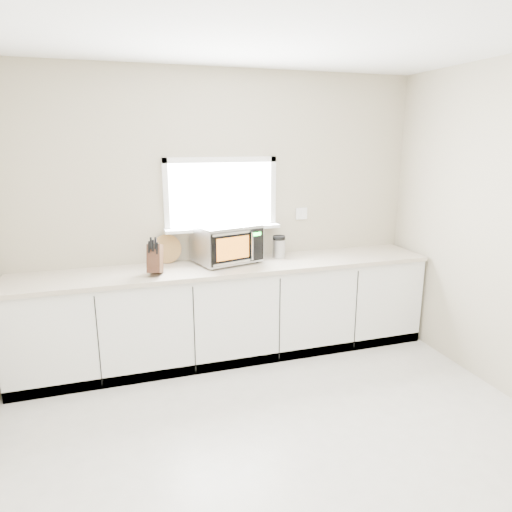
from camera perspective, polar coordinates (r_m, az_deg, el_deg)
name	(u,v)px	position (r m, az deg, el deg)	size (l,w,h in m)	color
ground	(297,469)	(3.25, 5.11, -25.01)	(4.00, 4.00, 0.00)	beige
back_wall	(221,213)	(4.47, -4.40, 5.36)	(4.00, 0.17, 2.70)	#B2A88D
cabinets	(230,313)	(4.44, -3.29, -7.08)	(3.92, 0.60, 0.88)	white
countertop	(229,267)	(4.28, -3.34, -1.38)	(3.92, 0.64, 0.04)	beige
microwave	(227,242)	(4.33, -3.71, 1.70)	(0.66, 0.58, 0.37)	black
knife_block	(155,258)	(4.03, -12.51, -0.25)	(0.17, 0.26, 0.34)	#482C19
cutting_board	(167,249)	(4.39, -11.10, 0.88)	(0.28, 0.28, 0.02)	#A57840
coffee_grinder	(279,247)	(4.52, 2.87, 1.19)	(0.15, 0.15, 0.22)	silver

